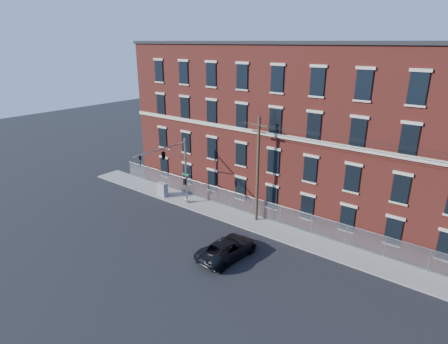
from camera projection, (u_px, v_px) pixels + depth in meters
name	position (u px, v px, depth m)	size (l,w,h in m)	color
ground	(202.00, 237.00, 32.51)	(140.00, 140.00, 0.00)	black
sidewalk	(358.00, 258.00, 29.31)	(65.00, 3.00, 0.12)	gray
mill_building	(403.00, 137.00, 33.28)	(55.30, 14.32, 16.30)	maroon
chain_link_fence	(365.00, 240.00, 29.95)	(59.06, 0.06, 1.85)	#A5A8AD
traffic_signal_mast	(169.00, 160.00, 35.80)	(0.90, 6.75, 7.00)	#9EA0A5
utility_pole_near	(258.00, 168.00, 33.76)	(1.80, 0.28, 10.00)	#422F21
pickup_truck	(227.00, 248.00, 29.35)	(2.53, 5.49, 1.52)	black
utility_cabinet	(163.00, 189.00, 40.75)	(1.20, 0.60, 1.49)	gray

